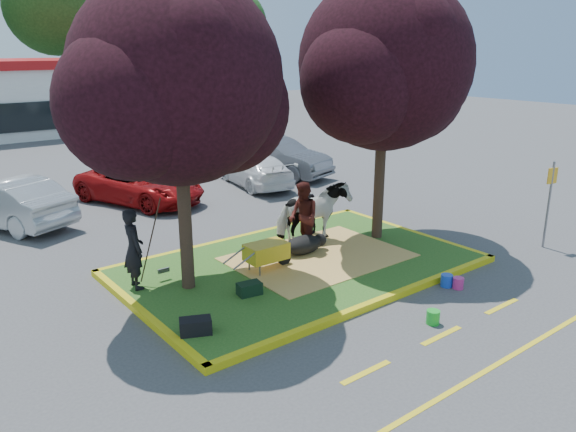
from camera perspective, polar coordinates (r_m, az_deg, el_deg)
ground at (r=13.70m, az=1.18°, el=-5.35°), size 90.00×90.00×0.00m
median_island at (r=13.67m, az=1.19°, el=-5.06°), size 8.00×5.00×0.15m
curb_near at (r=11.95m, az=9.11°, el=-8.64°), size 8.30×0.16×0.15m
curb_far at (r=15.63m, az=-4.80°, el=-2.25°), size 8.30×0.16×0.15m
curb_left at (r=11.75m, az=-14.66°, el=-9.48°), size 0.16×5.30×0.15m
curb_right at (r=16.40m, az=12.31°, el=-1.66°), size 0.16×5.30×0.15m
straw_bedding at (r=14.00m, az=3.10°, el=-4.18°), size 4.20×3.00×0.01m
tree_purple_left at (r=11.50m, az=-11.00°, el=12.48°), size 5.06×4.20×6.51m
tree_purple_right at (r=14.84m, az=9.89°, el=14.25°), size 5.30×4.40×6.82m
fire_lane_stripe_a at (r=9.73m, az=7.93°, el=-15.46°), size 1.10×0.12×0.01m
fire_lane_stripe_b at (r=11.08m, az=15.33°, el=-11.64°), size 1.10×0.12×0.01m
fire_lane_stripe_c at (r=12.61m, az=20.89°, el=-8.56°), size 1.10×0.12×0.01m
fire_lane_long at (r=10.53m, az=20.67°, el=-13.80°), size 6.00×0.10×0.01m
retail_building at (r=39.21m, az=-23.57°, el=11.24°), size 20.40×8.40×4.40m
cow at (r=14.72m, az=2.55°, el=0.23°), size 2.06×1.19×1.64m
calf at (r=14.15m, az=1.56°, el=-2.95°), size 1.13×0.70×0.47m
handler at (r=12.44m, az=-15.41°, el=-3.23°), size 0.47×0.67×1.77m
visitor_a at (r=14.24m, az=1.57°, el=-0.06°), size 0.83×0.98×1.77m
visitor_b at (r=15.62m, az=2.35°, el=0.26°), size 0.47×0.72×1.14m
wheelbarrow at (r=13.06m, az=-2.18°, el=-3.65°), size 1.76×0.61×0.66m
gear_bag_dark at (r=10.54m, az=-9.37°, el=-10.98°), size 0.65×0.53×0.29m
gear_bag_green at (r=11.95m, az=-3.94°, el=-7.38°), size 0.54×0.38×0.26m
sign_post at (r=16.20m, az=25.05°, el=1.89°), size 0.33×0.10×2.34m
bucket_green at (r=11.42m, az=14.52°, el=-9.92°), size 0.30×0.30×0.28m
bucket_pink at (r=13.13m, az=16.91°, el=-6.54°), size 0.25×0.25×0.26m
bucket_blue at (r=13.16m, az=15.81°, el=-6.33°), size 0.31×0.31×0.28m
car_silver at (r=18.66m, az=-26.60°, el=1.28°), size 3.17×4.72×1.47m
car_red at (r=19.89m, az=-14.84°, el=3.16°), size 3.71×5.18×1.31m
car_white at (r=21.66m, az=-3.28°, el=4.66°), size 2.43×4.42×1.21m
car_grey at (r=23.33m, az=-1.18°, el=6.01°), size 2.93×5.01×1.56m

